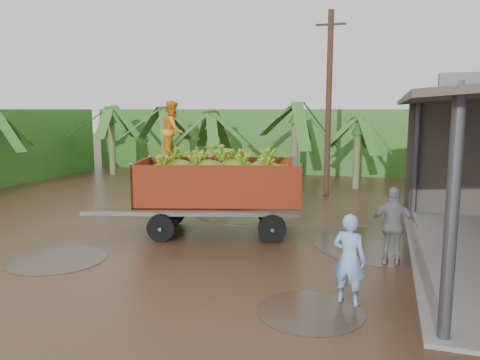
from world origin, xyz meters
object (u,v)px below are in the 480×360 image
banana_trailer (218,186)px  utility_pole (329,104)px  man_grey (394,226)px  man_blue (349,259)px

banana_trailer → utility_pole: bearing=56.0°
man_grey → utility_pole: utility_pole is taller
banana_trailer → utility_pole: (2.30, 6.90, 2.40)m
man_blue → man_grey: 2.75m
man_blue → utility_pole: 11.45m
man_grey → utility_pole: (-2.56, 8.30, 2.89)m
man_blue → utility_pole: (-1.76, 10.93, 2.95)m
banana_trailer → man_grey: size_ratio=3.53×
utility_pole → banana_trailer: bearing=-108.5°
utility_pole → man_grey: bearing=-72.8°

